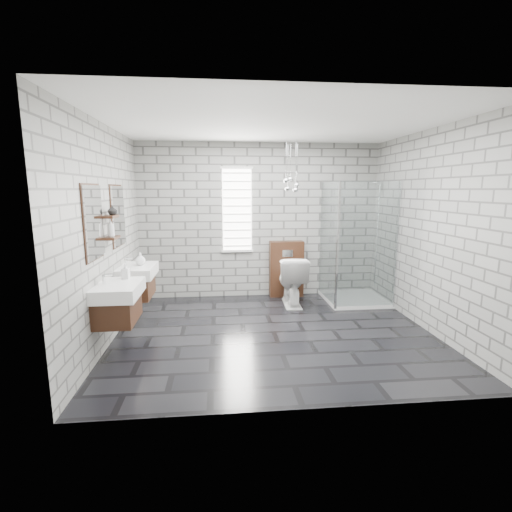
{
  "coord_description": "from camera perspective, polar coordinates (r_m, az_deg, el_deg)",
  "views": [
    {
      "loc": [
        -0.71,
        -4.71,
        1.91
      ],
      "look_at": [
        -0.21,
        0.35,
        0.99
      ],
      "focal_mm": 26.0,
      "sensor_mm": 36.0,
      "label": 1
    }
  ],
  "objects": [
    {
      "name": "floor",
      "position": [
        5.13,
        2.76,
        -11.7
      ],
      "size": [
        4.2,
        3.6,
        0.02
      ],
      "primitive_type": "cube",
      "color": "black",
      "rests_on": "ground"
    },
    {
      "name": "ceiling",
      "position": [
        4.83,
        3.06,
        19.79
      ],
      "size": [
        4.2,
        3.6,
        0.02
      ],
      "primitive_type": "cube",
      "color": "white",
      "rests_on": "wall_back"
    },
    {
      "name": "wall_back",
      "position": [
        6.58,
        0.56,
        5.38
      ],
      "size": [
        4.2,
        0.02,
        2.7
      ],
      "primitive_type": "cube",
      "color": "gray",
      "rests_on": "floor"
    },
    {
      "name": "wall_front",
      "position": [
        3.04,
        7.97,
        -0.43
      ],
      "size": [
        4.2,
        0.02,
        2.7
      ],
      "primitive_type": "cube",
      "color": "gray",
      "rests_on": "floor"
    },
    {
      "name": "wall_left",
      "position": [
        4.94,
        -22.1,
        3.01
      ],
      "size": [
        0.02,
        3.6,
        2.7
      ],
      "primitive_type": "cube",
      "color": "gray",
      "rests_on": "floor"
    },
    {
      "name": "wall_right",
      "position": [
        5.52,
        25.17,
        3.47
      ],
      "size": [
        0.02,
        3.6,
        2.7
      ],
      "primitive_type": "cube",
      "color": "gray",
      "rests_on": "floor"
    },
    {
      "name": "vanity_left",
      "position": [
        4.53,
        -20.87,
        -5.17
      ],
      "size": [
        0.47,
        0.7,
        1.57
      ],
      "color": "#3A1F12",
      "rests_on": "wall_left"
    },
    {
      "name": "vanity_right",
      "position": [
        5.48,
        -18.16,
        -2.41
      ],
      "size": [
        0.47,
        0.7,
        1.57
      ],
      "color": "#3A1F12",
      "rests_on": "wall_left"
    },
    {
      "name": "shelf_lower",
      "position": [
        4.88,
        -21.33,
        2.62
      ],
      "size": [
        0.14,
        0.3,
        0.03
      ],
      "primitive_type": "cube",
      "color": "#3A1F12",
      "rests_on": "wall_left"
    },
    {
      "name": "shelf_upper",
      "position": [
        4.85,
        -21.53,
        5.66
      ],
      "size": [
        0.14,
        0.3,
        0.03
      ],
      "primitive_type": "cube",
      "color": "#3A1F12",
      "rests_on": "wall_left"
    },
    {
      "name": "window",
      "position": [
        6.51,
        -2.94,
        7.07
      ],
      "size": [
        0.56,
        0.05,
        1.48
      ],
      "color": "white",
      "rests_on": "wall_back"
    },
    {
      "name": "cistern_panel",
      "position": [
        6.67,
        4.69,
        -1.99
      ],
      "size": [
        0.6,
        0.2,
        1.0
      ],
      "primitive_type": "cube",
      "color": "#3A1F12",
      "rests_on": "floor"
    },
    {
      "name": "flush_plate",
      "position": [
        6.51,
        4.89,
        0.4
      ],
      "size": [
        0.18,
        0.01,
        0.12
      ],
      "primitive_type": "cube",
      "color": "silver",
      "rests_on": "cistern_panel"
    },
    {
      "name": "shower_enclosure",
      "position": [
        6.45,
        14.56,
        -2.68
      ],
      "size": [
        1.0,
        1.0,
        2.03
      ],
      "color": "white",
      "rests_on": "floor"
    },
    {
      "name": "pendant_cluster",
      "position": [
        6.19,
        5.42,
        10.99
      ],
      "size": [
        0.28,
        0.21,
        0.85
      ],
      "color": "silver",
      "rests_on": "ceiling"
    },
    {
      "name": "toilet",
      "position": [
        6.21,
        5.49,
        -3.74
      ],
      "size": [
        0.5,
        0.83,
        0.82
      ],
      "primitive_type": "imported",
      "rotation": [
        0.0,
        0.0,
        3.1
      ],
      "color": "white",
      "rests_on": "floor"
    },
    {
      "name": "soap_bottle_a",
      "position": [
        4.71,
        -19.44,
        -2.18
      ],
      "size": [
        0.09,
        0.09,
        0.19
      ],
      "primitive_type": "imported",
      "rotation": [
        0.0,
        0.0,
        -0.07
      ],
      "color": "#B2B2B2",
      "rests_on": "vanity_left"
    },
    {
      "name": "soap_bottle_b",
      "position": [
        5.47,
        -17.38,
        -0.43
      ],
      "size": [
        0.18,
        0.18,
        0.18
      ],
      "primitive_type": "imported",
      "rotation": [
        0.0,
        0.0,
        -0.3
      ],
      "color": "#B2B2B2",
      "rests_on": "vanity_right"
    },
    {
      "name": "soap_bottle_c",
      "position": [
        4.82,
        -21.45,
        4.04
      ],
      "size": [
        0.1,
        0.1,
        0.22
      ],
      "primitive_type": "imported",
      "rotation": [
        0.0,
        0.0,
        0.13
      ],
      "color": "#B2B2B2",
      "rests_on": "shelf_lower"
    },
    {
      "name": "vase",
      "position": [
        4.92,
        -21.24,
        6.6
      ],
      "size": [
        0.15,
        0.15,
        0.12
      ],
      "primitive_type": "imported",
      "rotation": [
        0.0,
        0.0,
        0.4
      ],
      "color": "#B2B2B2",
      "rests_on": "shelf_upper"
    }
  ]
}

